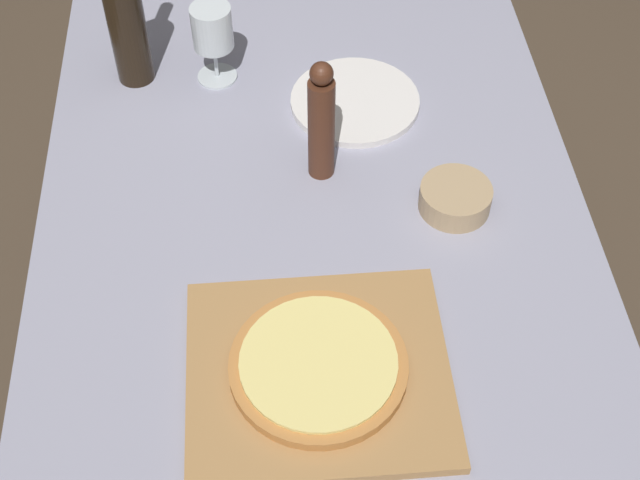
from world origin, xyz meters
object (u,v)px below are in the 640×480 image
at_px(pizza, 318,365).
at_px(wine_glass, 212,30).
at_px(wine_bottle, 125,18).
at_px(small_bowl, 455,198).
at_px(pepper_mill, 321,123).

xyz_separation_m(pizza, wine_glass, (-0.14, 0.69, 0.08)).
relative_size(wine_bottle, small_bowl, 2.81).
bearing_deg(wine_glass, pepper_mill, -56.27).
xyz_separation_m(pizza, small_bowl, (0.26, 0.32, -0.01)).
xyz_separation_m(wine_bottle, wine_glass, (0.16, -0.02, -0.03)).
bearing_deg(pizza, wine_bottle, 112.99).
xyz_separation_m(pepper_mill, wine_glass, (-0.18, 0.27, -0.00)).
height_order(pizza, wine_glass, wine_glass).
bearing_deg(wine_glass, wine_bottle, 174.45).
xyz_separation_m(pizza, wine_bottle, (-0.30, 0.71, 0.11)).
height_order(pepper_mill, wine_glass, pepper_mill).
height_order(pizza, wine_bottle, wine_bottle).
bearing_deg(small_bowl, pepper_mill, 154.45).
bearing_deg(pizza, small_bowl, 50.67).
relative_size(pizza, wine_bottle, 0.76).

